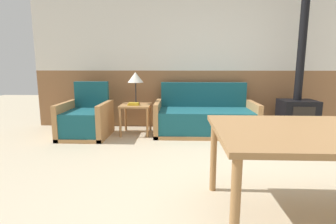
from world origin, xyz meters
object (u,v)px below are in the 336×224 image
couch (205,119)px  table_lamp (135,78)px  wood_stove (298,102)px  armchair (86,121)px  side_table (136,110)px

couch → table_lamp: (-1.22, 0.04, 0.71)m
wood_stove → table_lamp: bearing=178.6°
armchair → side_table: 0.86m
couch → table_lamp: table_lamp is taller
couch → wood_stove: 1.61m
side_table → wood_stove: 2.79m
side_table → wood_stove: size_ratio=0.21×
table_lamp → couch: bearing=-1.7°
couch → side_table: (-1.21, -0.05, 0.17)m
armchair → table_lamp: bearing=3.0°
side_table → couch: bearing=2.6°
couch → armchair: armchair is taller
side_table → wood_stove: bearing=0.5°
couch → table_lamp: bearing=178.3°
table_lamp → wood_stove: wood_stove is taller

